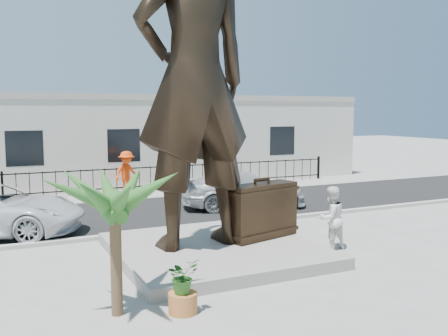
{
  "coord_description": "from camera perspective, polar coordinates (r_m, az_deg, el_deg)",
  "views": [
    {
      "loc": [
        -5.84,
        -10.48,
        3.89
      ],
      "look_at": [
        0.0,
        2.0,
        2.3
      ],
      "focal_mm": 40.0,
      "sensor_mm": 36.0,
      "label": 1
    }
  ],
  "objects": [
    {
      "name": "car_silver",
      "position": [
        20.03,
        2.3,
        -2.48
      ],
      "size": [
        5.32,
        3.08,
        1.45
      ],
      "primitive_type": "imported",
      "rotation": [
        0.0,
        0.0,
        1.35
      ],
      "color": "#AFB2B4",
      "rests_on": "street"
    },
    {
      "name": "worker",
      "position": [
        23.54,
        -11.06,
        -0.53
      ],
      "size": [
        1.49,
        1.21,
        2.01
      ],
      "primitive_type": "imported",
      "rotation": [
        0.0,
        0.0,
        0.42
      ],
      "color": "#F6450C",
      "rests_on": "far_sidewalk"
    },
    {
      "name": "plinth",
      "position": [
        13.64,
        -1.03,
        -9.33
      ],
      "size": [
        5.2,
        5.2,
        0.3
      ],
      "primitive_type": "cube",
      "color": "gray",
      "rests_on": "ground"
    },
    {
      "name": "suitcase",
      "position": [
        14.19,
        4.32,
        -4.89
      ],
      "size": [
        2.3,
        1.23,
        1.55
      ],
      "primitive_type": "cube",
      "rotation": [
        0.0,
        0.0,
        0.26
      ],
      "color": "black",
      "rests_on": "plinth"
    },
    {
      "name": "far_sidewalk",
      "position": [
        23.55,
        -10.38,
        -3.0
      ],
      "size": [
        40.0,
        2.5,
        0.02
      ],
      "primitive_type": "cube",
      "color": "#9E9991",
      "rests_on": "ground"
    },
    {
      "name": "building",
      "position": [
        28.15,
        -13.07,
        2.98
      ],
      "size": [
        28.0,
        7.0,
        4.4
      ],
      "primitive_type": "cube",
      "color": "silver",
      "rests_on": "ground"
    },
    {
      "name": "fence",
      "position": [
        24.23,
        -10.89,
        -1.34
      ],
      "size": [
        22.0,
        0.1,
        1.2
      ],
      "primitive_type": "cube",
      "color": "black",
      "rests_on": "ground"
    },
    {
      "name": "tourist",
      "position": [
        14.35,
        12.13,
        -5.61
      ],
      "size": [
        0.93,
        0.76,
        1.79
      ],
      "primitive_type": "imported",
      "rotation": [
        0.0,
        0.0,
        3.24
      ],
      "color": "white",
      "rests_on": "ground"
    },
    {
      "name": "curb",
      "position": [
        16.53,
        -3.7,
        -6.83
      ],
      "size": [
        40.0,
        0.25,
        0.12
      ],
      "primitive_type": "cube",
      "color": "#A5A399",
      "rests_on": "ground"
    },
    {
      "name": "ground",
      "position": [
        12.61,
        3.93,
        -11.4
      ],
      "size": [
        100.0,
        100.0,
        0.0
      ],
      "primitive_type": "plane",
      "color": "#9E9991",
      "rests_on": "ground"
    },
    {
      "name": "street",
      "position": [
        19.77,
        -7.42,
        -4.8
      ],
      "size": [
        40.0,
        7.0,
        0.01
      ],
      "primitive_type": "cube",
      "color": "black",
      "rests_on": "ground"
    },
    {
      "name": "planter",
      "position": [
        9.99,
        -4.72,
        -15.12
      ],
      "size": [
        0.56,
        0.56,
        0.4
      ],
      "primitive_type": "cylinder",
      "color": "#B96931",
      "rests_on": "ground"
    },
    {
      "name": "shrub",
      "position": [
        9.81,
        -4.75,
        -12.2
      ],
      "size": [
        0.73,
        0.68,
        0.67
      ],
      "primitive_type": "imported",
      "rotation": [
        0.0,
        0.0,
        0.3
      ],
      "color": "#275A1D",
      "rests_on": "planter"
    },
    {
      "name": "statue",
      "position": [
        13.09,
        -3.46,
        10.14
      ],
      "size": [
        3.36,
        2.34,
        8.81
      ],
      "primitive_type": "imported",
      "rotation": [
        0.0,
        0.0,
        3.22
      ],
      "color": "black",
      "rests_on": "plinth"
    },
    {
      "name": "palm_tree",
      "position": [
        10.17,
        -12.08,
        -16.06
      ],
      "size": [
        1.8,
        1.8,
        3.2
      ],
      "primitive_type": null,
      "color": "#285920",
      "rests_on": "ground"
    }
  ]
}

